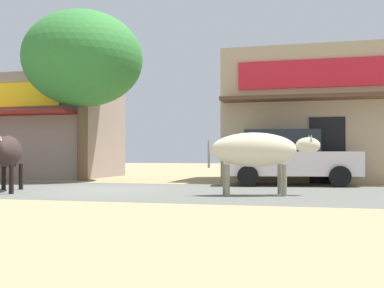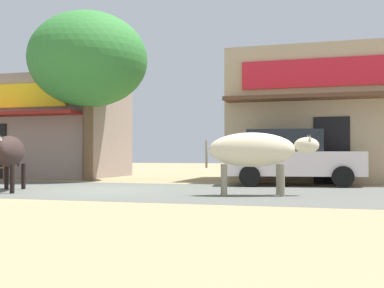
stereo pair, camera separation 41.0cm
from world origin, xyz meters
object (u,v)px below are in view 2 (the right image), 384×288
at_px(roadside_tree, 88,60).
at_px(cow_far_dark, 255,150).
at_px(cow_near_brown, 9,152).
at_px(parked_hatchback_car, 290,157).
at_px(cafe_chair_near_tree, 6,166).

bearing_deg(roadside_tree, cow_far_dark, -35.19).
bearing_deg(cow_near_brown, cow_far_dark, 4.48).
distance_m(roadside_tree, cow_near_brown, 6.15).
distance_m(roadside_tree, parked_hatchback_car, 7.92).
height_order(parked_hatchback_car, cow_far_dark, parked_hatchback_car).
height_order(roadside_tree, parked_hatchback_car, roadside_tree).
xyz_separation_m(cow_near_brown, cow_far_dark, (6.03, 0.47, 0.02)).
xyz_separation_m(roadside_tree, cow_far_dark, (6.65, -4.69, -3.27)).
bearing_deg(roadside_tree, cow_near_brown, -83.19).
xyz_separation_m(roadside_tree, cafe_chair_near_tree, (-2.92, -0.61, -3.76)).
relative_size(cow_near_brown, cafe_chair_near_tree, 2.90).
bearing_deg(cow_near_brown, cafe_chair_near_tree, 127.86).
height_order(cow_far_dark, cafe_chair_near_tree, cow_far_dark).
relative_size(roadside_tree, cafe_chair_near_tree, 6.50).
xyz_separation_m(parked_hatchback_car, cow_far_dark, (-0.45, -3.93, 0.16)).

